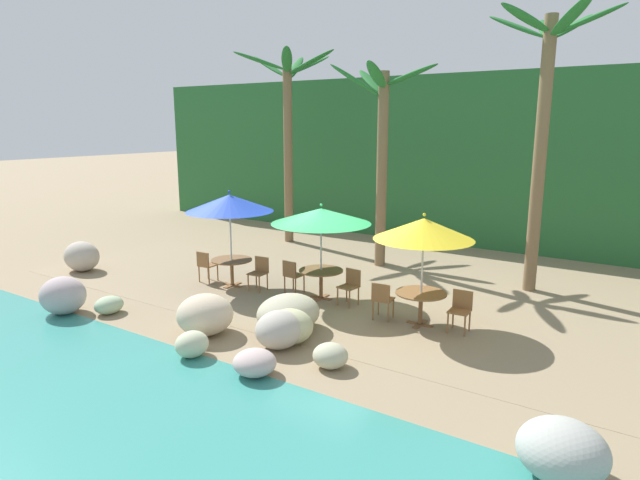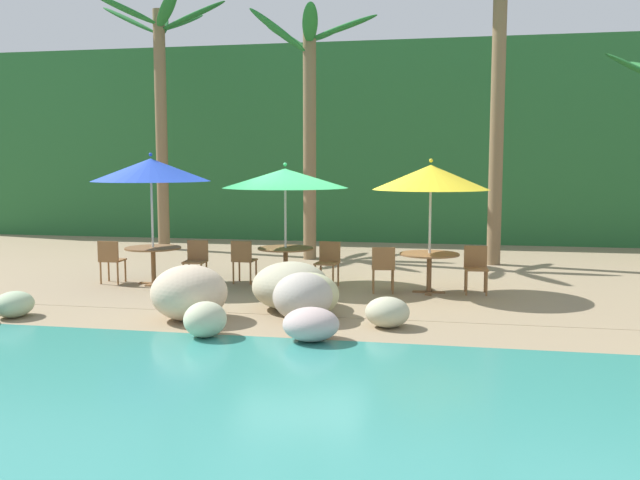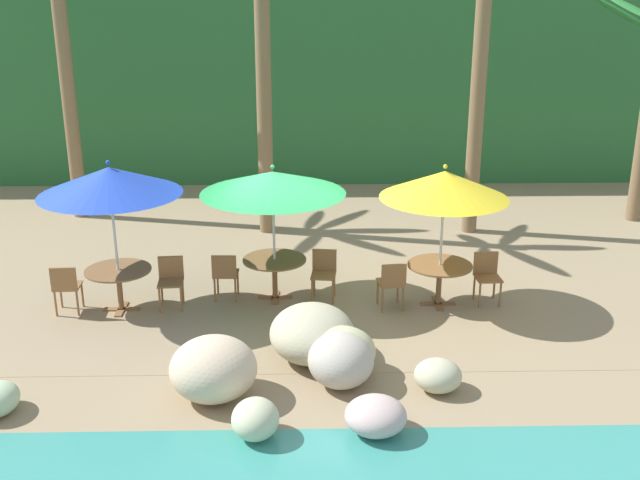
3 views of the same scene
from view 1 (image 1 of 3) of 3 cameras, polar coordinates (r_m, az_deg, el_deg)
The scene contains 19 objects.
ground_plane at distance 13.46m, azimuth 1.18°, elevation -6.53°, with size 120.00×120.00×0.00m, color #937F60.
terrace_deck at distance 13.45m, azimuth 1.18°, elevation -6.51°, with size 18.00×5.20×0.01m.
foliage_backdrop at distance 20.95m, azimuth 14.70°, elevation 8.18°, with size 28.00×2.40×6.00m.
rock_seawall at distance 11.62m, azimuth -10.54°, elevation -7.82°, with size 14.84×3.45×0.89m.
umbrella_blue at distance 14.45m, azimuth -9.48°, elevation 3.84°, with size 2.31×2.31×2.60m.
dining_table_blue at distance 14.77m, azimuth -9.25°, elevation -2.49°, with size 1.10×1.10×0.74m.
chair_blue_seaward at distance 14.37m, azimuth -6.36°, elevation -3.24°, with size 0.45×0.46×0.87m.
chair_blue_inland at distance 15.28m, azimuth -11.90°, elevation -2.49°, with size 0.44×0.45×0.87m.
umbrella_green at distance 13.22m, azimuth 0.11°, elevation 2.54°, with size 2.46×2.46×2.41m.
dining_table_green at distance 13.55m, azimuth 0.11°, elevation -3.67°, with size 1.10×1.10×0.74m.
chair_green_seaward at distance 13.14m, azimuth 3.22°, elevation -4.66°, with size 0.47×0.47×0.87m.
chair_green_inland at distance 14.00m, azimuth -2.95°, elevation -3.59°, with size 0.43×0.44×0.87m.
umbrella_yellow at distance 11.61m, azimuth 10.84°, elevation 1.15°, with size 2.13×2.13×2.48m.
dining_table_yellow at distance 11.99m, azimuth 10.55°, elevation -6.00°, with size 1.10×1.10×0.74m.
chair_yellow_seaward at distance 11.86m, azimuth 14.56°, elevation -6.92°, with size 0.44×0.45×0.87m.
chair_yellow_inland at distance 12.18m, azimuth 6.54°, elevation -6.09°, with size 0.47×0.48×0.87m.
palm_tree_nearest at distance 19.88m, azimuth -3.34°, elevation 12.93°, with size 3.75×3.46×6.81m.
palm_tree_second at distance 16.42m, azimuth 6.56°, elevation 10.74°, with size 3.12×3.33×6.01m.
palm_tree_third at distance 14.85m, azimuth 22.52°, elevation 12.59°, with size 3.24×3.07×7.05m.
Camera 1 is at (6.83, -10.76, 4.31)m, focal length 30.48 mm.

